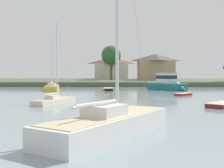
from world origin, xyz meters
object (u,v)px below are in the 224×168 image
dinghy_black (109,90)px  sailboat_white (111,129)px  cruiser_teal (170,86)px  sailboat_cream (56,102)px  dinghy_red (184,95)px  sailboat_yellow (53,89)px  dinghy_maroon (224,105)px

dinghy_black → sailboat_white: size_ratio=0.26×
cruiser_teal → sailboat_cream: sailboat_cream is taller
dinghy_black → dinghy_red: (10.62, -11.32, -0.04)m
dinghy_black → sailboat_yellow: (-10.27, 0.56, 0.07)m
sailboat_white → sailboat_yellow: size_ratio=1.42×
dinghy_black → sailboat_yellow: size_ratio=0.37×
dinghy_black → sailboat_yellow: sailboat_yellow is taller
dinghy_maroon → sailboat_cream: size_ratio=0.46×
dinghy_red → sailboat_yellow: sailboat_yellow is taller
sailboat_white → sailboat_cream: size_ratio=1.66×
sailboat_white → dinghy_maroon: sailboat_white is taller
dinghy_black → sailboat_white: bearing=-89.2°
sailboat_white → dinghy_maroon: size_ratio=3.58×
sailboat_white → dinghy_red: 27.54m
cruiser_teal → dinghy_maroon: bearing=-90.4°
sailboat_cream → sailboat_yellow: bearing=102.4°
sailboat_white → sailboat_yellow: 39.01m
dinghy_red → sailboat_cream: sailboat_cream is taller
cruiser_teal → sailboat_yellow: bearing=-177.7°
dinghy_maroon → dinghy_red: dinghy_maroon is taller
dinghy_black → sailboat_cream: sailboat_cream is taller
dinghy_black → dinghy_red: 15.52m
sailboat_yellow → sailboat_cream: (4.96, -22.50, -0.04)m
cruiser_teal → dinghy_red: bearing=-92.4°
dinghy_maroon → sailboat_yellow: (-21.25, 25.24, 0.09)m
sailboat_yellow → dinghy_maroon: bearing=-49.9°
dinghy_maroon → cruiser_teal: bearing=89.6°
cruiser_teal → sailboat_cream: size_ratio=1.10×
sailboat_yellow → dinghy_red: bearing=-29.6°
dinghy_black → cruiser_teal: (11.15, 1.43, 0.59)m
dinghy_maroon → cruiser_teal: (0.16, 26.11, 0.60)m
sailboat_white → cruiser_teal: 39.81m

